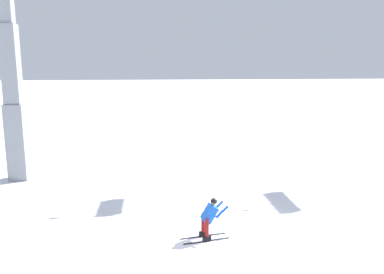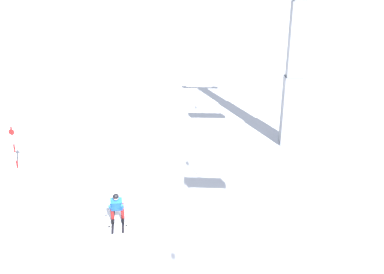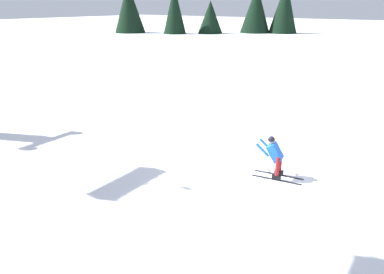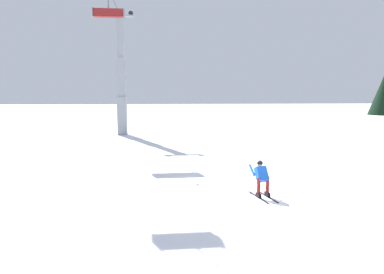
{
  "view_description": "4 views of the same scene",
  "coord_description": "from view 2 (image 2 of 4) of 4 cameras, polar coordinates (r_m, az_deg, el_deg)",
  "views": [
    {
      "loc": [
        -2.32,
        -12.56,
        5.71
      ],
      "look_at": [
        -0.71,
        2.34,
        2.86
      ],
      "focal_mm": 36.03,
      "sensor_mm": 36.0,
      "label": 1
    },
    {
      "loc": [
        13.28,
        2.86,
        9.1
      ],
      "look_at": [
        -1.04,
        2.07,
        3.4
      ],
      "focal_mm": 40.12,
      "sensor_mm": 36.0,
      "label": 2
    },
    {
      "loc": [
        -4.27,
        9.0,
        5.27
      ],
      "look_at": [
        0.29,
        2.74,
        2.29
      ],
      "focal_mm": 32.43,
      "sensor_mm": 36.0,
      "label": 3
    },
    {
      "loc": [
        -12.15,
        3.14,
        3.9
      ],
      "look_at": [
        -1.36,
        2.07,
        2.48
      ],
      "focal_mm": 29.73,
      "sensor_mm": 36.0,
      "label": 4
    }
  ],
  "objects": [
    {
      "name": "skier_carving_main",
      "position": [
        16.46,
        -9.98,
        -9.05
      ],
      "size": [
        1.65,
        0.87,
        1.51
      ],
      "color": "black",
      "rests_on": "ground_plane"
    },
    {
      "name": "lift_tower_near",
      "position": [
        22.96,
        13.56,
        10.54
      ],
      "size": [
        0.9,
        2.94,
        11.9
      ],
      "color": "gray",
      "rests_on": "ground_plane"
    },
    {
      "name": "trail_marker_pole",
      "position": [
        22.11,
        -22.58,
        -1.15
      ],
      "size": [
        0.07,
        0.28,
        2.13
      ],
      "color": "red",
      "rests_on": "ground_plane"
    },
    {
      "name": "ground_plane",
      "position": [
        16.35,
        -7.62,
        -12.36
      ],
      "size": [
        260.0,
        260.0,
        0.0
      ],
      "primitive_type": "plane",
      "color": "white"
    }
  ]
}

